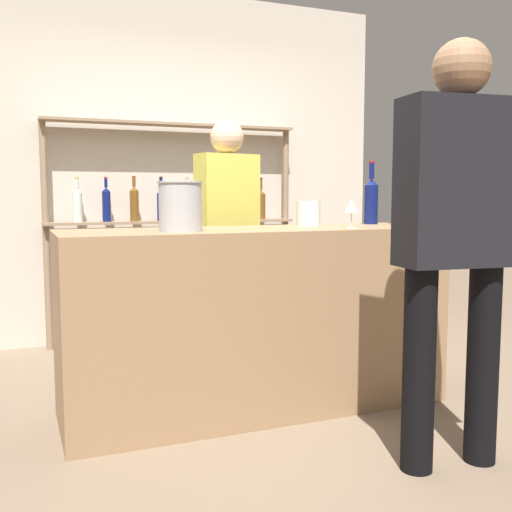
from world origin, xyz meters
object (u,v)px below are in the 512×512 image
at_px(wine_glass, 352,207).
at_px(server_behind_counter, 227,224).
at_px(cork_jar, 308,213).
at_px(counter_bottle_1, 371,200).
at_px(customer_right, 456,223).
at_px(ice_bucket, 180,206).
at_px(counter_bottle_0, 412,204).
at_px(counter_bottle_2, 400,203).

xyz_separation_m(wine_glass, server_behind_counter, (-0.41, 0.87, -0.12)).
bearing_deg(cork_jar, wine_glass, -70.71).
height_order(counter_bottle_1, customer_right, customer_right).
height_order(ice_bucket, server_behind_counter, server_behind_counter).
height_order(counter_bottle_1, server_behind_counter, server_behind_counter).
bearing_deg(cork_jar, counter_bottle_1, 4.86).
bearing_deg(customer_right, counter_bottle_0, -19.20).
xyz_separation_m(counter_bottle_2, ice_bucket, (-1.38, -0.12, -0.01)).
xyz_separation_m(cork_jar, server_behind_counter, (-0.30, 0.57, -0.08)).
bearing_deg(counter_bottle_2, cork_jar, 167.20).
distance_m(counter_bottle_0, cork_jar, 0.59).
height_order(cork_jar, customer_right, customer_right).
bearing_deg(counter_bottle_0, wine_glass, -175.27).
xyz_separation_m(counter_bottle_0, wine_glass, (-0.42, -0.03, -0.01)).
distance_m(counter_bottle_0, customer_right, 0.95).
xyz_separation_m(counter_bottle_0, ice_bucket, (-1.36, 0.03, -0.00)).
distance_m(counter_bottle_0, ice_bucket, 1.36).
height_order(counter_bottle_1, cork_jar, counter_bottle_1).
relative_size(counter_bottle_2, server_behind_counter, 0.20).
bearing_deg(cork_jar, counter_bottle_0, -27.13).
height_order(wine_glass, customer_right, customer_right).
relative_size(customer_right, server_behind_counter, 1.09).
height_order(counter_bottle_0, customer_right, customer_right).
bearing_deg(counter_bottle_1, ice_bucket, -167.75).
relative_size(counter_bottle_0, ice_bucket, 1.29).
xyz_separation_m(counter_bottle_2, cork_jar, (-0.55, 0.12, -0.06)).
relative_size(counter_bottle_1, customer_right, 0.21).
bearing_deg(server_behind_counter, counter_bottle_0, 32.79).
bearing_deg(wine_glass, counter_bottle_1, 44.70).
relative_size(counter_bottle_1, wine_glass, 2.53).
bearing_deg(server_behind_counter, counter_bottle_1, 43.01).
distance_m(cork_jar, customer_right, 1.13).
distance_m(wine_glass, cork_jar, 0.32).
relative_size(counter_bottle_2, wine_glass, 2.16).
relative_size(cork_jar, customer_right, 0.08).
bearing_deg(counter_bottle_2, server_behind_counter, 140.73).
bearing_deg(customer_right, counter_bottle_2, -17.10).
xyz_separation_m(counter_bottle_1, cork_jar, (-0.45, -0.04, -0.08)).
bearing_deg(counter_bottle_2, wine_glass, -158.05).
bearing_deg(cork_jar, customer_right, -84.03).
distance_m(counter_bottle_2, cork_jar, 0.57).
distance_m(counter_bottle_2, customer_right, 1.09).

